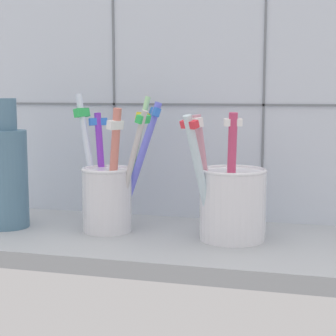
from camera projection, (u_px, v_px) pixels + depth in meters
counter_slab at (166, 244)px, 69.71cm from camera, size 64.00×22.00×2.00cm
tile_wall_back at (188, 73)px, 78.30cm from camera, size 64.00×2.20×45.00cm
toothbrush_cup_left at (109, 191)px, 71.92cm from camera, size 11.37×9.44×17.65cm
toothbrush_cup_right at (231, 201)px, 67.55cm from camera, size 9.69×9.68×15.54cm
ceramic_vase at (6, 173)px, 73.52cm from camera, size 5.60×5.60×17.02cm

